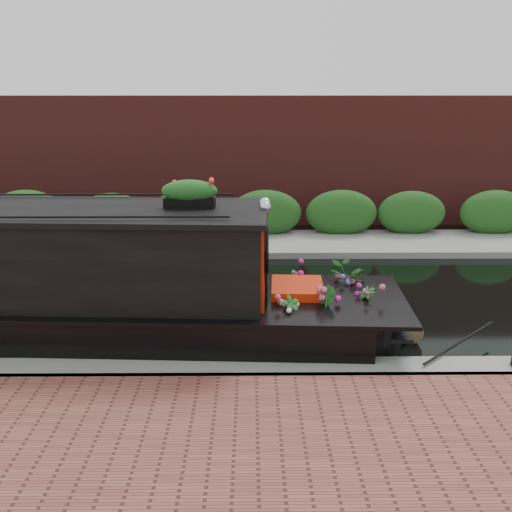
{
  "coord_description": "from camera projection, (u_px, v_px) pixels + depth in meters",
  "views": [
    {
      "loc": [
        1.87,
        -11.06,
        4.34
      ],
      "look_at": [
        1.96,
        -0.6,
        1.17
      ],
      "focal_mm": 40.0,
      "sensor_mm": 36.0,
      "label": 1
    }
  ],
  "objects": [
    {
      "name": "far_hedge",
      "position": [
        188.0,
        238.0,
        16.71
      ],
      "size": [
        40.0,
        1.1,
        2.8
      ],
      "primitive_type": "cube",
      "color": "#20501A",
      "rests_on": "ground"
    },
    {
      "name": "ground",
      "position": [
        161.0,
        302.0,
        11.83
      ],
      "size": [
        80.0,
        80.0,
        0.0
      ],
      "primitive_type": "plane",
      "color": "black",
      "rests_on": "ground"
    },
    {
      "name": "far_brick_wall",
      "position": [
        194.0,
        222.0,
        18.72
      ],
      "size": [
        40.0,
        1.0,
        8.0
      ],
      "primitive_type": "cube",
      "color": "maroon",
      "rests_on": "ground"
    },
    {
      "name": "narrowboat",
      "position": [
        2.0,
        292.0,
        9.79
      ],
      "size": [
        13.26,
        2.92,
        3.09
      ],
      "rotation": [
        0.0,
        0.0,
        -0.05
      ],
      "color": "black",
      "rests_on": "ground"
    },
    {
      "name": "far_bank_path",
      "position": [
        184.0,
        247.0,
        15.85
      ],
      "size": [
        40.0,
        2.4,
        0.34
      ],
      "primitive_type": "cube",
      "color": "gray",
      "rests_on": "ground"
    },
    {
      "name": "rope_fender",
      "position": [
        409.0,
        329.0,
        10.06
      ],
      "size": [
        0.39,
        0.43,
        0.39
      ],
      "primitive_type": "cylinder",
      "rotation": [
        1.57,
        0.0,
        0.0
      ],
      "color": "brown",
      "rests_on": "ground"
    },
    {
      "name": "near_bank_coping",
      "position": [
        129.0,
        381.0,
        8.67
      ],
      "size": [
        40.0,
        0.6,
        0.5
      ],
      "primitive_type": "cube",
      "color": "gray",
      "rests_on": "ground"
    }
  ]
}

